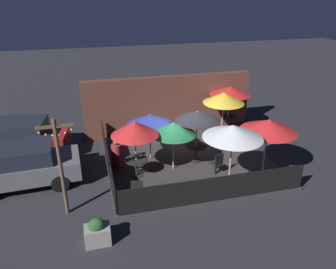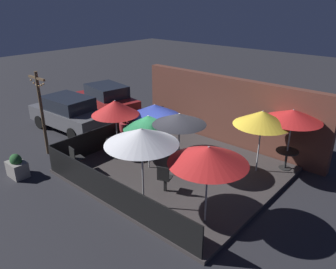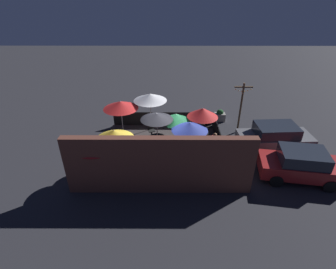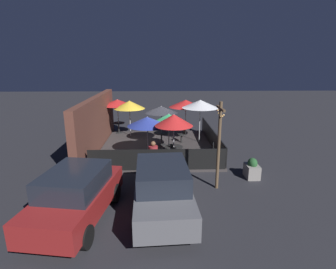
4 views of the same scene
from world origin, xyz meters
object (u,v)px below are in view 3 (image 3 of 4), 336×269
at_px(patio_chair_0, 202,122).
at_px(dining_table_1, 157,139).
at_px(patron_0, 214,144).
at_px(patio_umbrella_3, 150,97).
at_px(dining_table_2, 201,134).
at_px(parked_car_0, 275,137).
at_px(patio_umbrella_7, 114,135).
at_px(planter_box, 220,116).
at_px(light_post, 241,106).
at_px(patio_umbrella_1, 157,116).
at_px(patio_umbrella_0, 95,143).
at_px(dining_table_0, 100,169).
at_px(patio_umbrella_5, 190,127).
at_px(parked_car_1, 301,165).
at_px(patio_umbrella_2, 203,113).
at_px(patio_chair_1, 151,130).
at_px(patio_umbrella_6, 121,105).
at_px(patio_umbrella_4, 176,118).

bearing_deg(patio_chair_0, dining_table_1, -43.02).
bearing_deg(patron_0, patio_umbrella_3, 155.27).
height_order(dining_table_2, parked_car_0, parked_car_0).
height_order(patio_umbrella_7, dining_table_1, patio_umbrella_7).
relative_size(planter_box, parked_car_0, 0.21).
distance_m(patio_chair_0, light_post, 2.65).
relative_size(patio_umbrella_1, patio_umbrella_7, 0.99).
bearing_deg(patio_umbrella_0, patio_umbrella_3, -113.40).
bearing_deg(patron_0, dining_table_1, -176.50).
bearing_deg(patio_umbrella_1, dining_table_0, 46.38).
relative_size(patio_chair_0, patron_0, 0.78).
bearing_deg(light_post, patio_chair_0, -4.54).
bearing_deg(patio_chair_0, patio_umbrella_5, -11.33).
bearing_deg(parked_car_1, dining_table_2, -26.26).
bearing_deg(patio_umbrella_0, planter_box, -136.59).
xyz_separation_m(patio_umbrella_5, dining_table_2, (-0.81, -1.25, -1.20)).
bearing_deg(patio_umbrella_7, patron_0, -163.15).
xyz_separation_m(patron_0, light_post, (-1.93, -2.48, 1.25)).
bearing_deg(planter_box, patio_chair_0, 46.29).
height_order(patio_umbrella_7, patron_0, patio_umbrella_7).
bearing_deg(light_post, dining_table_0, 32.01).
xyz_separation_m(dining_table_1, patron_0, (-3.24, 0.39, -0.05)).
distance_m(patio_umbrella_5, dining_table_1, 2.26).
relative_size(patio_umbrella_0, patio_chair_0, 2.39).
height_order(patio_umbrella_2, parked_car_0, patio_umbrella_2).
distance_m(dining_table_2, light_post, 3.22).
bearing_deg(patio_umbrella_3, patron_0, 144.89).
distance_m(patio_umbrella_1, patio_chair_0, 3.95).
height_order(patio_chair_1, patron_0, patron_0).
distance_m(patio_umbrella_2, patio_umbrella_3, 3.53).
bearing_deg(patio_umbrella_1, dining_table_2, -167.86).
xyz_separation_m(patio_umbrella_1, patron_0, (-3.24, 0.39, -1.51)).
height_order(patio_umbrella_2, dining_table_2, patio_umbrella_2).
relative_size(dining_table_1, patio_chair_0, 0.95).
relative_size(patio_umbrella_0, patron_0, 1.87).
xyz_separation_m(patio_umbrella_0, patio_chair_0, (-5.54, -5.10, -1.53)).
distance_m(patio_umbrella_7, patio_chair_1, 3.87).
distance_m(dining_table_0, patio_chair_0, 7.53).
bearing_deg(patio_umbrella_7, patio_umbrella_5, -161.31).
bearing_deg(patio_umbrella_6, planter_box, -161.50).
relative_size(patio_chair_1, planter_box, 1.10).
bearing_deg(patio_umbrella_1, parked_car_1, 159.73).
xyz_separation_m(patio_umbrella_0, patio_umbrella_6, (-0.44, -4.40, -0.02)).
bearing_deg(patio_chair_0, patio_umbrella_4, -34.75).
distance_m(patio_umbrella_3, patio_umbrella_7, 4.47).
height_order(patio_umbrella_7, dining_table_2, patio_umbrella_7).
height_order(patio_umbrella_0, patio_umbrella_2, patio_umbrella_2).
bearing_deg(patio_umbrella_3, light_post, 178.48).
bearing_deg(dining_table_1, dining_table_2, -167.86).
distance_m(patio_umbrella_0, patio_umbrella_3, 5.52).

